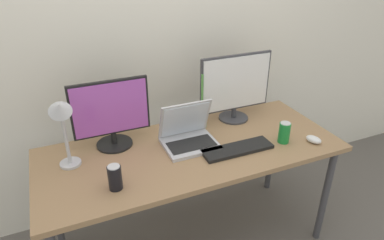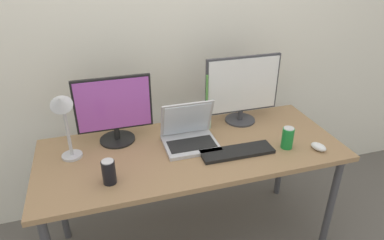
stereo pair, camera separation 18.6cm
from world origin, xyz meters
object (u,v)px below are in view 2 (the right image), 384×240
object	(u,v)px
monitor_center	(242,88)
desk_lamp	(63,115)
laptop_silver	(189,135)
soda_can_near_keyboard	(109,172)
soda_can_by_laptop	(288,138)
bamboo_vase	(206,117)
keyboard_main	(237,152)
work_desk	(192,157)
mouse_by_keyboard	(319,147)
monitor_left	(114,109)

from	to	relation	value
monitor_center	desk_lamp	size ratio (longest dim) A/B	1.17
laptop_silver	soda_can_near_keyboard	size ratio (longest dim) A/B	2.40
soda_can_by_laptop	bamboo_vase	xyz separation A→B (m)	(-0.36, 0.36, 0.01)
bamboo_vase	monitor_center	bearing A→B (deg)	4.71
soda_can_by_laptop	desk_lamp	bearing A→B (deg)	169.83
soda_can_near_keyboard	soda_can_by_laptop	bearing A→B (deg)	2.06
keyboard_main	soda_can_near_keyboard	distance (m)	0.70
work_desk	mouse_by_keyboard	size ratio (longest dim) A/B	18.50
soda_can_by_laptop	keyboard_main	bearing A→B (deg)	175.44
soda_can_near_keyboard	desk_lamp	distance (m)	0.37
keyboard_main	bamboo_vase	bearing A→B (deg)	102.08
monitor_left	keyboard_main	world-z (taller)	monitor_left
laptop_silver	soda_can_by_laptop	bearing A→B (deg)	-21.47
monitor_left	monitor_center	distance (m)	0.79
keyboard_main	desk_lamp	xyz separation A→B (m)	(-0.88, 0.19, 0.27)
mouse_by_keyboard	soda_can_near_keyboard	distance (m)	1.15
monitor_left	laptop_silver	distance (m)	0.45
monitor_left	bamboo_vase	bearing A→B (deg)	-0.05
soda_can_near_keyboard	desk_lamp	size ratio (longest dim) A/B	0.31
mouse_by_keyboard	bamboo_vase	size ratio (longest dim) A/B	0.26
soda_can_by_laptop	bamboo_vase	world-z (taller)	bamboo_vase
work_desk	monitor_left	world-z (taller)	monitor_left
soda_can_by_laptop	bamboo_vase	size ratio (longest dim) A/B	0.36
laptop_silver	mouse_by_keyboard	size ratio (longest dim) A/B	3.27
work_desk	desk_lamp	distance (m)	0.74
keyboard_main	desk_lamp	world-z (taller)	desk_lamp
mouse_by_keyboard	soda_can_by_laptop	bearing A→B (deg)	134.99
keyboard_main	soda_can_near_keyboard	bearing A→B (deg)	-174.58
mouse_by_keyboard	monitor_left	bearing A→B (deg)	138.37
monitor_center	mouse_by_keyboard	world-z (taller)	monitor_center
soda_can_near_keyboard	desk_lamp	xyz separation A→B (m)	(-0.18, 0.25, 0.22)
monitor_left	laptop_silver	xyz separation A→B (m)	(0.39, -0.15, -0.15)
monitor_left	laptop_silver	bearing A→B (deg)	-21.14
soda_can_near_keyboard	keyboard_main	bearing A→B (deg)	4.84
mouse_by_keyboard	desk_lamp	size ratio (longest dim) A/B	0.22
keyboard_main	bamboo_vase	size ratio (longest dim) A/B	1.17
desk_lamp	soda_can_near_keyboard	bearing A→B (deg)	-53.94
mouse_by_keyboard	bamboo_vase	xyz separation A→B (m)	(-0.52, 0.43, 0.06)
laptop_silver	soda_can_by_laptop	world-z (taller)	laptop_silver
monitor_center	bamboo_vase	distance (m)	0.29
soda_can_by_laptop	desk_lamp	distance (m)	1.21
mouse_by_keyboard	bamboo_vase	distance (m)	0.68
laptop_silver	monitor_center	bearing A→B (deg)	23.31
laptop_silver	keyboard_main	size ratio (longest dim) A/B	0.74
desk_lamp	bamboo_vase	bearing A→B (deg)	10.30
laptop_silver	mouse_by_keyboard	world-z (taller)	laptop_silver
bamboo_vase	desk_lamp	world-z (taller)	desk_lamp
work_desk	mouse_by_keyboard	distance (m)	0.72
keyboard_main	mouse_by_keyboard	distance (m)	0.46
soda_can_by_laptop	mouse_by_keyboard	bearing A→B (deg)	-25.31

